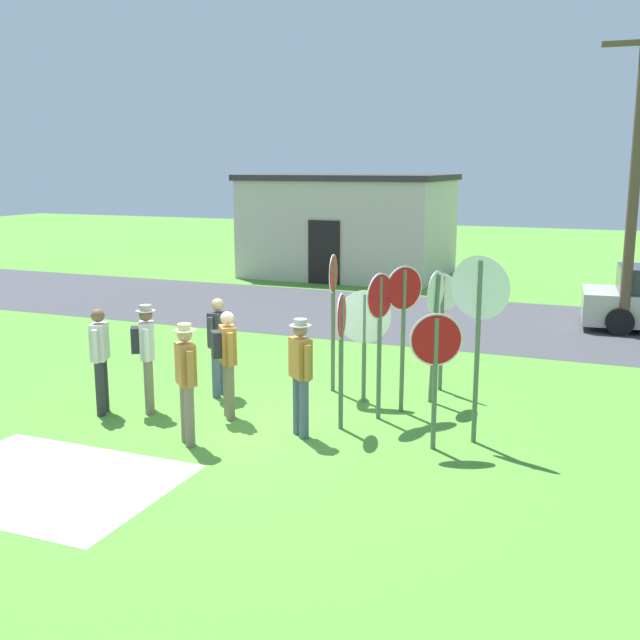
# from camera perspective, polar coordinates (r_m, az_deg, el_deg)

# --- Properties ---
(ground_plane) EXTENTS (80.00, 80.00, 0.00)m
(ground_plane) POSITION_cam_1_polar(r_m,az_deg,el_deg) (11.47, -5.01, -8.21)
(ground_plane) COLOR #518E33
(street_asphalt) EXTENTS (60.00, 6.40, 0.01)m
(street_asphalt) POSITION_cam_1_polar(r_m,az_deg,el_deg) (19.80, 7.12, 0.20)
(street_asphalt) COLOR #424247
(street_asphalt) RESTS_ON ground
(concrete_path) EXTENTS (3.20, 2.40, 0.01)m
(concrete_path) POSITION_cam_1_polar(r_m,az_deg,el_deg) (10.24, -19.95, -11.34)
(concrete_path) COLOR #ADAAA3
(concrete_path) RESTS_ON ground
(building_background) EXTENTS (6.90, 5.08, 3.55)m
(building_background) POSITION_cam_1_polar(r_m,az_deg,el_deg) (27.30, 2.23, 7.16)
(building_background) COLOR beige
(building_background) RESTS_ON ground
(utility_pole) EXTENTS (1.80, 0.24, 7.07)m
(utility_pole) POSITION_cam_1_polar(r_m,az_deg,el_deg) (18.55, 22.61, 10.19)
(utility_pole) COLOR brown
(utility_pole) RESTS_ON ground
(stop_sign_tallest) EXTENTS (0.13, 0.66, 2.40)m
(stop_sign_tallest) POSITION_cam_1_polar(r_m,az_deg,el_deg) (12.95, 1.00, 1.50)
(stop_sign_tallest) COLOR #51664C
(stop_sign_tallest) RESTS_ON ground
(stop_sign_low_front) EXTENTS (0.85, 0.28, 2.67)m
(stop_sign_low_front) POSITION_cam_1_polar(r_m,az_deg,el_deg) (10.67, 11.85, 0.47)
(stop_sign_low_front) COLOR #51664C
(stop_sign_low_front) RESTS_ON ground
(stop_sign_leaning_right) EXTENTS (0.21, 0.68, 2.29)m
(stop_sign_leaning_right) POSITION_cam_1_polar(r_m,az_deg,el_deg) (11.54, 4.52, -0.07)
(stop_sign_leaning_right) COLOR #51664C
(stop_sign_leaning_right) RESTS_ON ground
(stop_sign_rear_right) EXTENTS (0.43, 0.58, 2.35)m
(stop_sign_rear_right) POSITION_cam_1_polar(r_m,az_deg,el_deg) (11.90, 6.29, 0.46)
(stop_sign_rear_right) COLOR #51664C
(stop_sign_rear_right) RESTS_ON ground
(stop_sign_rear_left) EXTENTS (0.17, 0.68, 2.21)m
(stop_sign_rear_left) POSITION_cam_1_polar(r_m,az_deg,el_deg) (12.46, 8.63, 0.41)
(stop_sign_rear_left) COLOR #51664C
(stop_sign_rear_left) RESTS_ON ground
(stop_sign_center_cluster) EXTENTS (0.57, 0.30, 2.06)m
(stop_sign_center_cluster) POSITION_cam_1_polar(r_m,az_deg,el_deg) (13.21, 9.18, 0.54)
(stop_sign_center_cluster) COLOR #51664C
(stop_sign_center_cluster) RESTS_ON ground
(stop_sign_nearest) EXTENTS (0.14, 0.67, 2.06)m
(stop_sign_nearest) POSITION_cam_1_polar(r_m,az_deg,el_deg) (11.09, 1.61, -1.39)
(stop_sign_nearest) COLOR #51664C
(stop_sign_nearest) RESTS_ON ground
(stop_sign_far_back) EXTENTS (0.66, 0.33, 1.92)m
(stop_sign_far_back) POSITION_cam_1_polar(r_m,az_deg,el_deg) (10.42, 8.68, -2.84)
(stop_sign_far_back) COLOR #51664C
(stop_sign_far_back) RESTS_ON ground
(stop_sign_leaning_left) EXTENTS (0.85, 0.30, 1.88)m
(stop_sign_leaning_left) POSITION_cam_1_polar(r_m,az_deg,el_deg) (12.44, 3.35, -0.52)
(stop_sign_leaning_left) COLOR #51664C
(stop_sign_leaning_left) RESTS_ON ground
(person_near_signs) EXTENTS (0.47, 0.48, 1.69)m
(person_near_signs) POSITION_cam_1_polar(r_m,az_deg,el_deg) (11.75, -7.02, -2.75)
(person_near_signs) COLOR #7A6B56
(person_near_signs) RESTS_ON ground
(person_with_sunhat) EXTENTS (0.46, 0.49, 1.74)m
(person_with_sunhat) POSITION_cam_1_polar(r_m,az_deg,el_deg) (12.25, -12.94, -2.25)
(person_with_sunhat) COLOR #7A6B56
(person_with_sunhat) RESTS_ON ground
(person_in_blue) EXTENTS (0.44, 0.42, 1.74)m
(person_in_blue) POSITION_cam_1_polar(r_m,az_deg,el_deg) (10.73, -10.02, -4.22)
(person_in_blue) COLOR #7A6B56
(person_in_blue) RESTS_ON ground
(person_on_left) EXTENTS (0.34, 0.53, 1.69)m
(person_on_left) POSITION_cam_1_polar(r_m,az_deg,el_deg) (12.36, -16.19, -2.57)
(person_on_left) COLOR #2D2D33
(person_on_left) RESTS_ON ground
(person_holding_notes) EXTENTS (0.45, 0.41, 1.74)m
(person_holding_notes) POSITION_cam_1_polar(r_m,az_deg,el_deg) (10.89, -1.47, -3.81)
(person_holding_notes) COLOR #4C5670
(person_holding_notes) RESTS_ON ground
(person_in_dark_shirt) EXTENTS (0.23, 0.57, 1.69)m
(person_in_dark_shirt) POSITION_cam_1_polar(r_m,az_deg,el_deg) (12.91, -7.62, -1.61)
(person_in_dark_shirt) COLOR #4C5670
(person_in_dark_shirt) RESTS_ON ground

